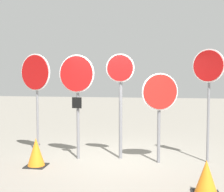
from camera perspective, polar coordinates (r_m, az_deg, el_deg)
name	(u,v)px	position (r m, az deg, el deg)	size (l,w,h in m)	color
ground_plane	(118,160)	(7.50, 1.19, -11.70)	(40.00, 40.00, 0.00)	gray
stop_sign_0	(36,78)	(8.01, -13.81, 3.23)	(0.88, 0.34, 2.54)	slate
stop_sign_1	(77,83)	(7.40, -6.46, 2.37)	(0.88, 0.20, 2.49)	slate
stop_sign_2	(120,86)	(7.39, 1.53, 1.75)	(0.68, 0.15, 2.51)	slate
stop_sign_3	(160,99)	(7.10, 8.73, -0.57)	(0.80, 0.29, 2.05)	slate
stop_sign_4	(208,76)	(7.38, 17.20, 3.48)	(0.66, 0.42, 2.60)	slate
traffic_cone_0	(36,152)	(7.17, -13.72, -9.96)	(0.45, 0.45, 0.63)	black
traffic_cone_1	(206,178)	(5.62, 16.85, -14.12)	(0.47, 0.47, 0.60)	black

